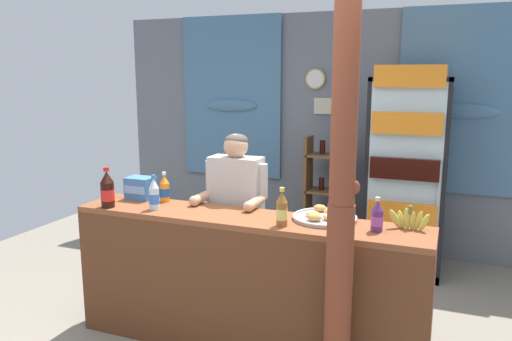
# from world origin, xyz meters

# --- Properties ---
(ground_plane) EXTENTS (7.22, 7.22, 0.00)m
(ground_plane) POSITION_xyz_m (0.00, 1.11, 0.00)
(ground_plane) COLOR gray
(back_wall_curtained) EXTENTS (5.03, 0.22, 2.64)m
(back_wall_curtained) POSITION_xyz_m (0.02, 2.82, 1.36)
(back_wall_curtained) COLOR slate
(back_wall_curtained) RESTS_ON ground
(stall_counter) EXTENTS (2.54, 0.45, 0.99)m
(stall_counter) POSITION_xyz_m (0.04, 0.26, 0.59)
(stall_counter) COLOR brown
(stall_counter) RESTS_ON ground
(timber_post) EXTENTS (0.18, 0.16, 2.47)m
(timber_post) POSITION_xyz_m (0.79, 0.01, 1.18)
(timber_post) COLOR brown
(timber_post) RESTS_ON ground
(drink_fridge) EXTENTS (0.74, 0.66, 2.05)m
(drink_fridge) POSITION_xyz_m (0.95, 2.28, 1.12)
(drink_fridge) COLOR black
(drink_fridge) RESTS_ON ground
(bottle_shelf_rack) EXTENTS (0.48, 0.28, 1.31)m
(bottle_shelf_rack) POSITION_xyz_m (0.12, 2.44, 0.68)
(bottle_shelf_rack) COLOR brown
(bottle_shelf_rack) RESTS_ON ground
(plastic_lawn_chair) EXTENTS (0.58, 0.58, 0.86)m
(plastic_lawn_chair) POSITION_xyz_m (-1.00, 1.96, 0.49)
(plastic_lawn_chair) COLOR silver
(plastic_lawn_chair) RESTS_ON ground
(shopkeeper) EXTENTS (0.52, 0.42, 1.52)m
(shopkeeper) POSITION_xyz_m (-0.20, 0.74, 0.96)
(shopkeeper) COLOR #28282D
(shopkeeper) RESTS_ON ground
(soda_bottle_cola) EXTENTS (0.10, 0.10, 0.30)m
(soda_bottle_cola) POSITION_xyz_m (-1.00, 0.20, 1.12)
(soda_bottle_cola) COLOR black
(soda_bottle_cola) RESTS_ON stall_counter
(soda_bottle_water) EXTENTS (0.07, 0.07, 0.26)m
(soda_bottle_water) POSITION_xyz_m (-0.65, 0.28, 1.10)
(soda_bottle_water) COLOR silver
(soda_bottle_water) RESTS_ON stall_counter
(soda_bottle_orange_soda) EXTENTS (0.08, 0.08, 0.23)m
(soda_bottle_orange_soda) POSITION_xyz_m (-0.70, 0.51, 1.09)
(soda_bottle_orange_soda) COLOR orange
(soda_bottle_orange_soda) RESTS_ON stall_counter
(soda_bottle_grape_soda) EXTENTS (0.08, 0.08, 0.22)m
(soda_bottle_grape_soda) POSITION_xyz_m (0.94, 0.35, 1.09)
(soda_bottle_grape_soda) COLOR #56286B
(soda_bottle_grape_soda) RESTS_ON stall_counter
(soda_bottle_iced_tea) EXTENTS (0.08, 0.08, 0.26)m
(soda_bottle_iced_tea) POSITION_xyz_m (0.35, 0.24, 1.10)
(soda_bottle_iced_tea) COLOR brown
(soda_bottle_iced_tea) RESTS_ON stall_counter
(snack_box_biscuit) EXTENTS (0.21, 0.16, 0.17)m
(snack_box_biscuit) POSITION_xyz_m (-0.93, 0.51, 1.08)
(snack_box_biscuit) COLOR #3D75B7
(snack_box_biscuit) RESTS_ON stall_counter
(pastry_tray) EXTENTS (0.44, 0.44, 0.07)m
(pastry_tray) POSITION_xyz_m (0.58, 0.48, 1.01)
(pastry_tray) COLOR #BCBCC1
(pastry_tray) RESTS_ON stall_counter
(banana_bunch) EXTENTS (0.27, 0.07, 0.16)m
(banana_bunch) POSITION_xyz_m (1.13, 0.47, 1.05)
(banana_bunch) COLOR #CCC14C
(banana_bunch) RESTS_ON stall_counter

